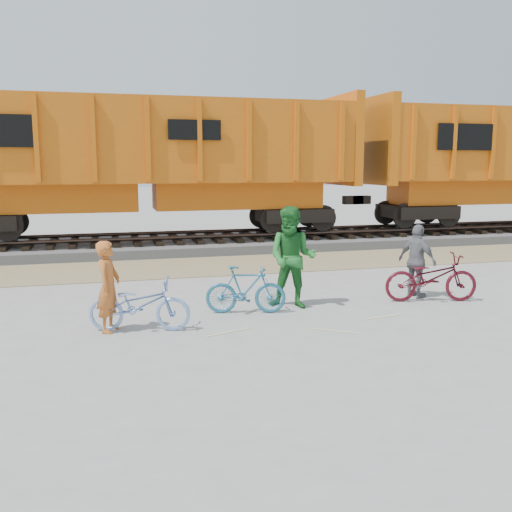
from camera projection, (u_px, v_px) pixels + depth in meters
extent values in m
plane|color=#9E9E99|center=(271.00, 316.00, 10.71)|extent=(120.00, 120.00, 0.00)
cube|color=tan|center=(215.00, 266.00, 15.95)|extent=(120.00, 3.00, 0.02)
cube|color=slate|center=(195.00, 244.00, 19.26)|extent=(120.00, 4.00, 0.30)
cube|color=black|center=(195.00, 238.00, 19.23)|extent=(0.22, 2.60, 0.12)
cube|color=black|center=(371.00, 232.00, 20.90)|extent=(0.22, 2.60, 0.12)
cylinder|color=#382821|center=(198.00, 237.00, 18.52)|extent=(120.00, 0.12, 0.12)
cylinder|color=#382821|center=(192.00, 232.00, 19.90)|extent=(120.00, 0.12, 0.12)
cube|color=black|center=(146.00, 222.00, 18.73)|extent=(11.20, 2.20, 0.80)
cube|color=#C55C0D|center=(146.00, 196.00, 18.59)|extent=(11.76, 1.65, 0.90)
cube|color=#C55C0D|center=(144.00, 141.00, 18.31)|extent=(14.00, 3.00, 2.60)
cube|color=#C1580C|center=(341.00, 141.00, 20.05)|extent=(0.30, 3.06, 3.10)
cube|color=#C1580C|center=(375.00, 141.00, 20.39)|extent=(0.30, 3.06, 3.10)
cube|color=black|center=(466.00, 137.00, 19.55)|extent=(2.20, 0.04, 0.90)
imported|color=#7BA0DE|center=(140.00, 305.00, 9.74)|extent=(1.83, 1.01, 0.91)
imported|color=#246584|center=(246.00, 290.00, 10.87)|extent=(1.59, 0.80, 0.92)
imported|color=#4E0F19|center=(431.00, 278.00, 11.82)|extent=(2.01, 1.08, 1.00)
imported|color=#BD5F25|center=(109.00, 286.00, 9.66)|extent=(0.55, 0.67, 1.56)
imported|color=#206A27|center=(292.00, 258.00, 11.23)|extent=(1.23, 1.15, 2.02)
imported|color=slate|center=(417.00, 261.00, 12.13)|extent=(0.71, 1.00, 1.57)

